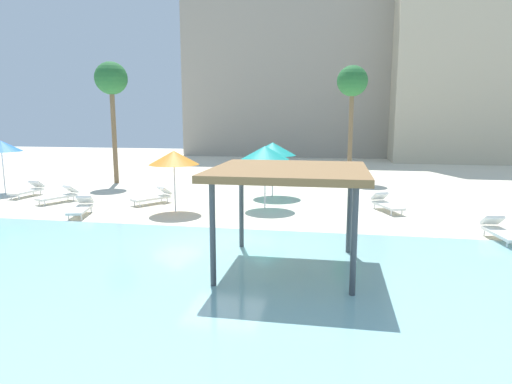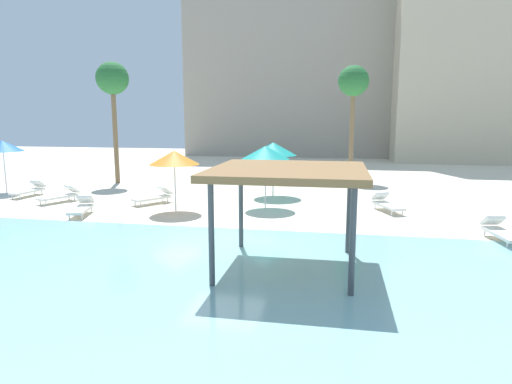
{
  "view_description": "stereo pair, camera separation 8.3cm",
  "coord_description": "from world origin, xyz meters",
  "px_view_note": "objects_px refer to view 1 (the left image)",
  "views": [
    {
      "loc": [
        3.43,
        -13.31,
        3.96
      ],
      "look_at": [
        0.69,
        2.0,
        1.3
      ],
      "focal_mm": 30.79,
      "sensor_mm": 36.0,
      "label": 1
    },
    {
      "loc": [
        3.51,
        -13.3,
        3.96
      ],
      "look_at": [
        0.69,
        2.0,
        1.3
      ],
      "focal_mm": 30.79,
      "sensor_mm": 36.0,
      "label": 2
    }
  ],
  "objects_px": {
    "beach_umbrella_blue_1": "(1,146)",
    "lounge_chair_3": "(81,207)",
    "shade_pavilion": "(289,175)",
    "beach_umbrella_orange_4": "(174,158)",
    "beach_umbrella_teal_5": "(265,153)",
    "lounge_chair_6": "(154,196)",
    "palm_tree_0": "(352,84)",
    "lounge_chair_0": "(28,190)",
    "palm_tree_1": "(111,82)",
    "lounge_chair_5": "(500,231)",
    "lounge_chair_2": "(60,195)",
    "beach_umbrella_teal_0": "(273,149)",
    "lounge_chair_4": "(386,203)"
  },
  "relations": [
    {
      "from": "beach_umbrella_teal_5",
      "to": "lounge_chair_0",
      "type": "relative_size",
      "value": 1.4
    },
    {
      "from": "beach_umbrella_teal_0",
      "to": "palm_tree_0",
      "type": "distance_m",
      "value": 8.65
    },
    {
      "from": "lounge_chair_6",
      "to": "palm_tree_0",
      "type": "distance_m",
      "value": 14.47
    },
    {
      "from": "lounge_chair_2",
      "to": "palm_tree_0",
      "type": "bearing_deg",
      "value": 151.31
    },
    {
      "from": "beach_umbrella_blue_1",
      "to": "lounge_chair_3",
      "type": "bearing_deg",
      "value": -31.14
    },
    {
      "from": "beach_umbrella_teal_5",
      "to": "lounge_chair_0",
      "type": "xyz_separation_m",
      "value": [
        -12.23,
        0.68,
        -2.11
      ]
    },
    {
      "from": "lounge_chair_4",
      "to": "lounge_chair_6",
      "type": "xyz_separation_m",
      "value": [
        -10.41,
        -0.18,
        0.0
      ]
    },
    {
      "from": "beach_umbrella_teal_0",
      "to": "palm_tree_0",
      "type": "relative_size",
      "value": 0.38
    },
    {
      "from": "palm_tree_0",
      "to": "lounge_chair_0",
      "type": "bearing_deg",
      "value": -150.82
    },
    {
      "from": "beach_umbrella_orange_4",
      "to": "beach_umbrella_teal_5",
      "type": "distance_m",
      "value": 3.91
    },
    {
      "from": "palm_tree_1",
      "to": "beach_umbrella_teal_0",
      "type": "bearing_deg",
      "value": -15.45
    },
    {
      "from": "beach_umbrella_blue_1",
      "to": "lounge_chair_3",
      "type": "height_order",
      "value": "beach_umbrella_blue_1"
    },
    {
      "from": "lounge_chair_4",
      "to": "lounge_chair_6",
      "type": "height_order",
      "value": "same"
    },
    {
      "from": "lounge_chair_0",
      "to": "palm_tree_1",
      "type": "height_order",
      "value": "palm_tree_1"
    },
    {
      "from": "shade_pavilion",
      "to": "lounge_chair_4",
      "type": "relative_size",
      "value": 1.97
    },
    {
      "from": "lounge_chair_2",
      "to": "lounge_chair_6",
      "type": "bearing_deg",
      "value": 120.71
    },
    {
      "from": "lounge_chair_5",
      "to": "palm_tree_0",
      "type": "distance_m",
      "value": 15.36
    },
    {
      "from": "beach_umbrella_blue_1",
      "to": "lounge_chair_3",
      "type": "distance_m",
      "value": 8.48
    },
    {
      "from": "lounge_chair_5",
      "to": "shade_pavilion",
      "type": "bearing_deg",
      "value": -67.71
    },
    {
      "from": "lounge_chair_5",
      "to": "palm_tree_1",
      "type": "relative_size",
      "value": 0.27
    },
    {
      "from": "lounge_chair_4",
      "to": "beach_umbrella_blue_1",
      "type": "bearing_deg",
      "value": -116.06
    },
    {
      "from": "lounge_chair_0",
      "to": "lounge_chair_2",
      "type": "height_order",
      "value": "same"
    },
    {
      "from": "beach_umbrella_orange_4",
      "to": "beach_umbrella_teal_5",
      "type": "height_order",
      "value": "beach_umbrella_teal_5"
    },
    {
      "from": "beach_umbrella_teal_5",
      "to": "palm_tree_0",
      "type": "xyz_separation_m",
      "value": [
        3.94,
        9.71,
        3.53
      ]
    },
    {
      "from": "beach_umbrella_blue_1",
      "to": "lounge_chair_4",
      "type": "xyz_separation_m",
      "value": [
        19.36,
        -1.19,
        -2.14
      ]
    },
    {
      "from": "shade_pavilion",
      "to": "lounge_chair_5",
      "type": "xyz_separation_m",
      "value": [
        6.49,
        3.84,
        -2.18
      ]
    },
    {
      "from": "lounge_chair_4",
      "to": "beach_umbrella_teal_0",
      "type": "bearing_deg",
      "value": -139.9
    },
    {
      "from": "palm_tree_0",
      "to": "palm_tree_1",
      "type": "distance_m",
      "value": 14.55
    },
    {
      "from": "lounge_chair_2",
      "to": "beach_umbrella_blue_1",
      "type": "bearing_deg",
      "value": -88.05
    },
    {
      "from": "shade_pavilion",
      "to": "beach_umbrella_orange_4",
      "type": "relative_size",
      "value": 1.51
    },
    {
      "from": "lounge_chair_5",
      "to": "beach_umbrella_teal_0",
      "type": "bearing_deg",
      "value": -137.32
    },
    {
      "from": "beach_umbrella_teal_5",
      "to": "lounge_chair_2",
      "type": "relative_size",
      "value": 1.38
    },
    {
      "from": "lounge_chair_3",
      "to": "lounge_chair_6",
      "type": "distance_m",
      "value": 3.46
    },
    {
      "from": "shade_pavilion",
      "to": "lounge_chair_6",
      "type": "relative_size",
      "value": 2.05
    },
    {
      "from": "shade_pavilion",
      "to": "palm_tree_1",
      "type": "xyz_separation_m",
      "value": [
        -11.89,
        13.41,
        3.5
      ]
    },
    {
      "from": "beach_umbrella_orange_4",
      "to": "lounge_chair_2",
      "type": "distance_m",
      "value": 6.47
    },
    {
      "from": "palm_tree_1",
      "to": "lounge_chair_2",
      "type": "bearing_deg",
      "value": -86.85
    },
    {
      "from": "lounge_chair_2",
      "to": "palm_tree_0",
      "type": "height_order",
      "value": "palm_tree_0"
    },
    {
      "from": "lounge_chair_0",
      "to": "palm_tree_0",
      "type": "xyz_separation_m",
      "value": [
        16.16,
        9.03,
        5.64
      ]
    },
    {
      "from": "shade_pavilion",
      "to": "lounge_chair_5",
      "type": "distance_m",
      "value": 7.85
    },
    {
      "from": "beach_umbrella_teal_0",
      "to": "lounge_chair_0",
      "type": "relative_size",
      "value": 1.4
    },
    {
      "from": "lounge_chair_3",
      "to": "shade_pavilion",
      "type": "bearing_deg",
      "value": 45.44
    },
    {
      "from": "lounge_chair_3",
      "to": "lounge_chair_5",
      "type": "xyz_separation_m",
      "value": [
        15.47,
        -1.04,
        0.0
      ]
    },
    {
      "from": "lounge_chair_6",
      "to": "palm_tree_0",
      "type": "height_order",
      "value": "palm_tree_0"
    },
    {
      "from": "beach_umbrella_orange_4",
      "to": "beach_umbrella_teal_0",
      "type": "bearing_deg",
      "value": 51.13
    },
    {
      "from": "lounge_chair_2",
      "to": "palm_tree_0",
      "type": "xyz_separation_m",
      "value": [
        13.64,
        10.18,
        5.64
      ]
    },
    {
      "from": "lounge_chair_0",
      "to": "lounge_chair_5",
      "type": "relative_size",
      "value": 0.99
    },
    {
      "from": "lounge_chair_0",
      "to": "lounge_chair_4",
      "type": "bearing_deg",
      "value": 93.87
    },
    {
      "from": "beach_umbrella_orange_4",
      "to": "palm_tree_0",
      "type": "height_order",
      "value": "palm_tree_0"
    },
    {
      "from": "palm_tree_1",
      "to": "shade_pavilion",
      "type": "bearing_deg",
      "value": -48.45
    }
  ]
}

